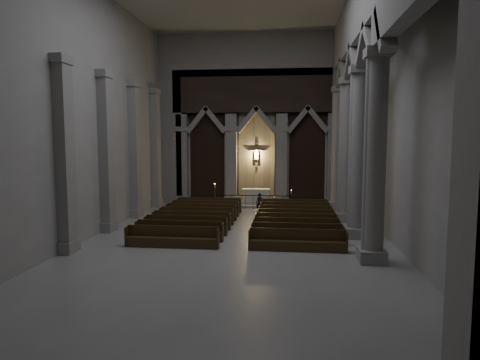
{
  "coord_description": "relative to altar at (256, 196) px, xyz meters",
  "views": [
    {
      "loc": [
        2.28,
        -18.95,
        4.78
      ],
      "look_at": [
        -0.2,
        3.0,
        2.55
      ],
      "focal_mm": 32.0,
      "sensor_mm": 36.0,
      "label": 1
    }
  ],
  "objects": [
    {
      "name": "room",
      "position": [
        -0.05,
        -10.77,
        6.95
      ],
      "size": [
        24.0,
        24.1,
        12.0
      ],
      "color": "gray",
      "rests_on": "ground"
    },
    {
      "name": "sanctuary_wall",
      "position": [
        -0.05,
        0.77,
        5.96
      ],
      "size": [
        14.0,
        0.77,
        12.0
      ],
      "color": "gray",
      "rests_on": "ground"
    },
    {
      "name": "right_arcade",
      "position": [
        5.45,
        -9.44,
        7.17
      ],
      "size": [
        1.0,
        24.0,
        12.0
      ],
      "color": "gray",
      "rests_on": "ground"
    },
    {
      "name": "left_pilasters",
      "position": [
        -6.8,
        -7.27,
        3.26
      ],
      "size": [
        0.6,
        13.0,
        8.03
      ],
      "color": "gray",
      "rests_on": "ground"
    },
    {
      "name": "sanctuary_step",
      "position": [
        -0.05,
        -0.17,
        -0.58
      ],
      "size": [
        8.5,
        2.6,
        0.15
      ],
      "primitive_type": "cube",
      "color": "gray",
      "rests_on": "ground"
    },
    {
      "name": "altar",
      "position": [
        0.0,
        0.0,
        0.0
      ],
      "size": [
        1.97,
        0.79,
        1.0
      ],
      "color": "beige",
      "rests_on": "sanctuary_step"
    },
    {
      "name": "altar_rail",
      "position": [
        -0.05,
        -1.89,
        -0.0
      ],
      "size": [
        4.98,
        0.09,
        0.98
      ],
      "color": "black",
      "rests_on": "ground"
    },
    {
      "name": "candle_stand_left",
      "position": [
        -2.74,
        -1.12,
        -0.21
      ],
      "size": [
        0.27,
        0.27,
        1.62
      ],
      "color": "#AB8034",
      "rests_on": "ground"
    },
    {
      "name": "candle_stand_right",
      "position": [
        2.44,
        -1.72,
        -0.29
      ],
      "size": [
        0.22,
        0.22,
        1.32
      ],
      "color": "#AB8034",
      "rests_on": "ground"
    },
    {
      "name": "pews",
      "position": [
        -0.05,
        -7.59,
        -0.35
      ],
      "size": [
        9.51,
        9.21,
        0.92
      ],
      "color": "black",
      "rests_on": "ground"
    },
    {
      "name": "worshipper",
      "position": [
        0.46,
        -3.15,
        -0.02
      ],
      "size": [
        0.51,
        0.39,
        1.26
      ],
      "primitive_type": "imported",
      "rotation": [
        0.0,
        0.0,
        -0.21
      ],
      "color": "black",
      "rests_on": "ground"
    }
  ]
}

